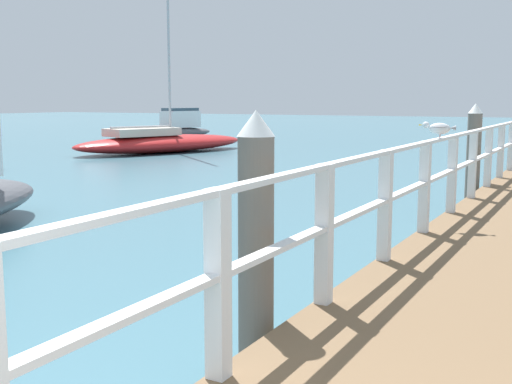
% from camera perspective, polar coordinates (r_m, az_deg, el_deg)
% --- Properties ---
extents(pier_railing, '(0.12, 22.74, 1.14)m').
position_cam_1_polar(pier_railing, '(12.97, 19.96, 3.53)').
color(pier_railing, white).
rests_on(pier_railing, pier_deck).
extents(dock_piling_near, '(0.29, 0.29, 2.03)m').
position_cam_1_polar(dock_piling_near, '(4.97, -0.00, -4.37)').
color(dock_piling_near, '#6B6056').
rests_on(dock_piling_near, ground_plane).
extents(dock_piling_far, '(0.29, 0.29, 2.03)m').
position_cam_1_polar(dock_piling_far, '(13.65, 18.76, 3.24)').
color(dock_piling_far, '#6B6056').
rests_on(dock_piling_far, ground_plane).
extents(seagull_foreground, '(0.48, 0.21, 0.21)m').
position_cam_1_polar(seagull_foreground, '(8.86, 15.93, 5.50)').
color(seagull_foreground, white).
rests_on(seagull_foreground, pier_railing).
extents(boat_1, '(2.67, 5.63, 1.64)m').
position_cam_1_polar(boat_1, '(35.70, -7.15, 5.65)').
color(boat_1, '#4C4C51').
rests_on(boat_1, ground_plane).
extents(boat_4, '(4.90, 8.14, 9.78)m').
position_cam_1_polar(boat_4, '(26.14, -8.44, 4.43)').
color(boat_4, red).
rests_on(boat_4, ground_plane).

